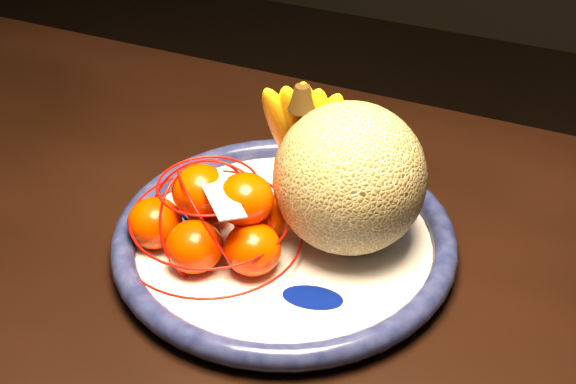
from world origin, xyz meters
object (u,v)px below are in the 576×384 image
at_px(dining_table, 52,283).
at_px(banana_bunch, 306,131).
at_px(mandarin_bag, 215,219).
at_px(fruit_bowl, 284,240).
at_px(cantaloupe, 350,178).

distance_m(dining_table, banana_bunch, 0.35).
distance_m(banana_bunch, mandarin_bag, 0.14).
relative_size(dining_table, banana_bunch, 8.51).
distance_m(fruit_bowl, mandarin_bag, 0.08).
height_order(dining_table, cantaloupe, cantaloupe).
bearing_deg(fruit_bowl, cantaloupe, 25.58).
height_order(dining_table, mandarin_bag, mandarin_bag).
relative_size(dining_table, mandarin_bag, 6.90).
bearing_deg(banana_bunch, mandarin_bag, -128.03).
height_order(fruit_bowl, mandarin_bag, mandarin_bag).
xyz_separation_m(cantaloupe, mandarin_bag, (-0.12, -0.07, -0.04)).
xyz_separation_m(fruit_bowl, cantaloupe, (0.06, 0.03, 0.08)).
bearing_deg(banana_bunch, fruit_bowl, -97.73).
distance_m(dining_table, cantaloupe, 0.38).
height_order(banana_bunch, mandarin_bag, banana_bunch).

